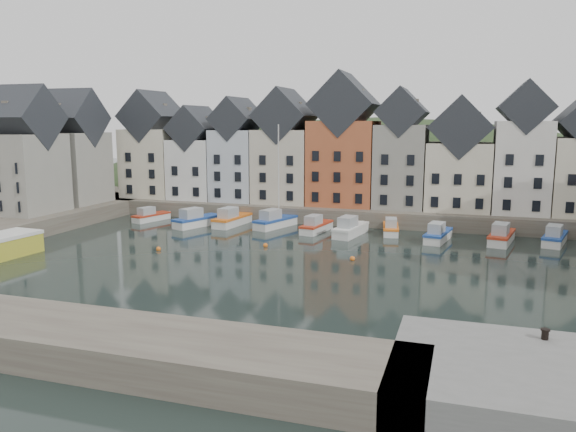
% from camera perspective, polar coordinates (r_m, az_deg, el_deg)
% --- Properties ---
extents(ground, '(260.00, 260.00, 0.00)m').
position_cam_1_polar(ground, '(51.38, -1.15, -5.31)').
color(ground, black).
rests_on(ground, ground).
extents(far_quay, '(90.00, 16.00, 2.00)m').
position_cam_1_polar(far_quay, '(79.57, 5.86, 0.70)').
color(far_quay, '#51483E').
rests_on(far_quay, ground).
extents(hillside, '(153.60, 70.40, 64.00)m').
position_cam_1_polar(hillside, '(108.77, 8.57, -7.20)').
color(hillside, '#20351A').
rests_on(hillside, ground).
extents(far_terrace, '(72.37, 8.16, 17.78)m').
position_cam_1_polar(far_terrace, '(76.19, 8.02, 6.22)').
color(far_terrace, beige).
rests_on(far_terrace, far_quay).
extents(left_terrace, '(7.65, 17.00, 15.69)m').
position_cam_1_polar(left_terrace, '(79.95, -23.09, 5.71)').
color(left_terrace, gray).
rests_on(left_terrace, left_quay).
extents(mooring_buoys, '(20.50, 5.50, 0.50)m').
position_cam_1_polar(mooring_buoys, '(57.53, -3.21, -3.55)').
color(mooring_buoys, orange).
rests_on(mooring_buoys, ground).
extents(boat_a, '(3.23, 5.82, 2.13)m').
position_cam_1_polar(boat_a, '(77.61, -13.81, -0.03)').
color(boat_a, silver).
rests_on(boat_a, ground).
extents(boat_b, '(4.46, 7.23, 2.66)m').
position_cam_1_polar(boat_b, '(72.41, -9.31, -0.43)').
color(boat_b, silver).
rests_on(boat_b, ground).
extents(boat_c, '(2.98, 7.16, 2.67)m').
position_cam_1_polar(boat_c, '(72.33, -5.76, -0.36)').
color(boat_c, silver).
rests_on(boat_c, ground).
extents(boat_d, '(4.17, 7.17, 13.10)m').
position_cam_1_polar(boat_d, '(70.63, -1.38, -0.50)').
color(boat_d, silver).
rests_on(boat_d, ground).
extents(boat_e, '(2.89, 6.38, 2.36)m').
position_cam_1_polar(boat_e, '(67.84, 2.84, -1.06)').
color(boat_e, silver).
rests_on(boat_e, ground).
extents(boat_f, '(3.27, 7.09, 2.62)m').
position_cam_1_polar(boat_f, '(66.02, 6.33, -1.33)').
color(boat_f, silver).
rests_on(boat_f, ground).
extents(boat_g, '(2.60, 5.92, 2.20)m').
position_cam_1_polar(boat_g, '(67.82, 10.40, -1.25)').
color(boat_g, silver).
rests_on(boat_g, ground).
extents(boat_h, '(3.02, 6.56, 2.43)m').
position_cam_1_polar(boat_h, '(64.82, 14.98, -1.86)').
color(boat_h, silver).
rests_on(boat_h, ground).
extents(boat_i, '(3.32, 7.00, 2.58)m').
position_cam_1_polar(boat_i, '(65.81, 20.85, -1.95)').
color(boat_i, silver).
rests_on(boat_i, ground).
extents(boat_j, '(3.49, 6.64, 2.44)m').
position_cam_1_polar(boat_j, '(67.58, 25.46, -2.01)').
color(boat_j, silver).
rests_on(boat_j, ground).
extents(mooring_bollard, '(0.48, 0.48, 0.56)m').
position_cam_1_polar(mooring_bollard, '(32.63, 24.66, -10.80)').
color(mooring_bollard, black).
rests_on(mooring_bollard, near_quay).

